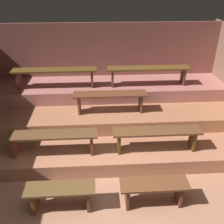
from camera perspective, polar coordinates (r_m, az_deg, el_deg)
name	(u,v)px	position (r m, az deg, el deg)	size (l,w,h in m)	color
ground	(105,149)	(5.57, -1.69, -8.56)	(7.02, 4.83, 0.08)	#9E6C52
wall_back	(101,67)	(6.81, -2.45, 10.31)	(7.02, 0.06, 2.34)	brown
platform_lower	(104,129)	(5.89, -1.90, -3.85)	(6.22, 2.96, 0.31)	#A5694D
platform_middle	(103,108)	(6.13, -2.09, 0.96)	(6.22, 2.04, 0.31)	#A46746
platform_upper	(102,89)	(6.39, -2.25, 5.32)	(6.22, 1.15, 0.31)	#A6645C
bench_floor_left	(61,193)	(4.20, -11.79, -17.90)	(1.11, 0.33, 0.46)	brown
bench_floor_right	(154,189)	(4.23, 9.69, -17.11)	(1.11, 0.33, 0.46)	brown
bench_lower_left	(53,138)	(4.80, -13.61, -5.87)	(1.70, 0.33, 0.46)	brown
bench_lower_right	(157,134)	(4.85, 10.29, -5.12)	(1.70, 0.33, 0.46)	brown
bench_middle_center	(110,97)	(5.48, -0.43, 3.41)	(1.63, 0.33, 0.46)	brown
bench_upper_left	(55,73)	(6.13, -13.11, 8.84)	(2.01, 0.33, 0.46)	#563A17
bench_upper_right	(148,71)	(6.17, 8.45, 9.41)	(2.01, 0.33, 0.46)	brown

